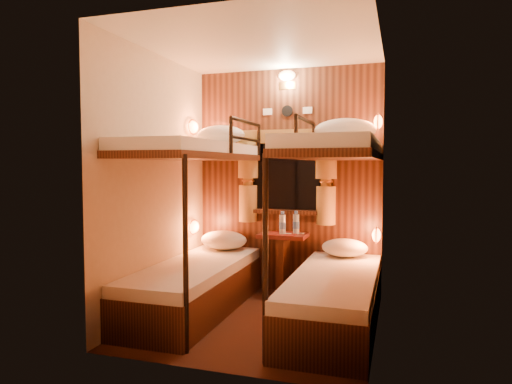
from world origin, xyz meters
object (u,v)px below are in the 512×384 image
(bunk_right, at_px, (334,261))
(bottle_right, at_px, (296,224))
(bottle_left, at_px, (282,224))
(table, at_px, (283,256))
(bunk_left, at_px, (195,252))

(bunk_right, height_order, bottle_right, bunk_right)
(bunk_right, distance_m, bottle_left, 1.00)
(table, height_order, bottle_left, bottle_left)
(bunk_right, distance_m, bottle_right, 0.98)
(bottle_right, bearing_deg, bunk_right, -57.68)
(bunk_left, xyz_separation_m, table, (0.65, 0.78, -0.14))
(table, bearing_deg, bunk_left, -129.67)
(bunk_right, relative_size, bottle_left, 7.89)
(bunk_left, bearing_deg, bottle_left, 48.45)
(bunk_left, height_order, table, bunk_left)
(bunk_right, bearing_deg, bottle_left, 131.13)
(bunk_left, height_order, bottle_left, bunk_left)
(bunk_right, xyz_separation_m, bottle_right, (-0.52, 0.81, 0.20))
(bunk_left, height_order, bunk_right, same)
(bottle_left, bearing_deg, bunk_left, -131.55)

